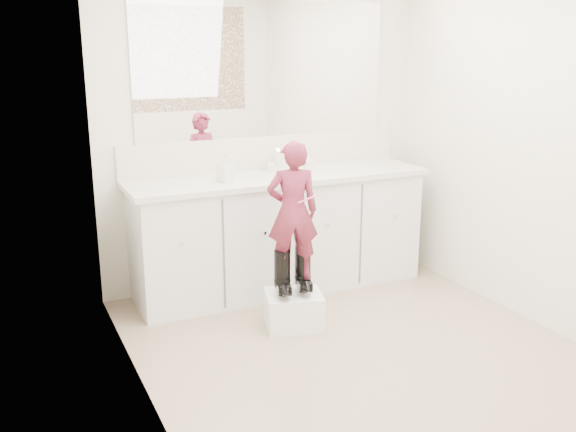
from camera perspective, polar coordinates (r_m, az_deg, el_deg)
floor at (r=4.03m, az=6.70°, el=-12.03°), size 3.00×3.00×0.00m
wall_back at (r=4.96m, az=-2.09°, el=7.78°), size 2.60×0.00×2.60m
wall_left at (r=3.16m, az=-13.14°, el=3.16°), size 0.00×3.00×3.00m
wall_right at (r=4.47m, az=21.57°, el=5.94°), size 0.00×3.00×3.00m
vanity_cabinet at (r=4.88m, az=-0.73°, el=-1.66°), size 2.20×0.55×0.85m
countertop at (r=4.76m, az=-0.67°, el=3.44°), size 2.28×0.58×0.04m
backsplash at (r=4.98m, az=-2.00°, el=5.65°), size 2.28×0.03×0.25m
mirror at (r=4.91m, az=-2.09°, el=12.86°), size 2.00×0.02×1.00m
faucet at (r=4.89m, az=-1.48°, el=4.59°), size 0.08×0.08×0.10m
cup at (r=4.89m, az=1.80°, el=4.49°), size 0.09×0.09×0.08m
soap_bottle at (r=4.52m, az=-5.62°, el=4.31°), size 0.12×0.12×0.20m
step_stool at (r=4.31m, az=0.52°, el=-8.35°), size 0.43×0.39×0.23m
boot_left at (r=4.20m, az=-0.52°, el=-5.05°), size 0.16×0.23×0.30m
boot_right at (r=4.26m, az=1.32°, el=-4.75°), size 0.16×0.23×0.30m
toddler at (r=4.11m, az=0.42°, el=0.41°), size 0.38×0.30×0.91m
toothbrush at (r=4.04m, az=1.81°, el=1.54°), size 0.13×0.05×0.06m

